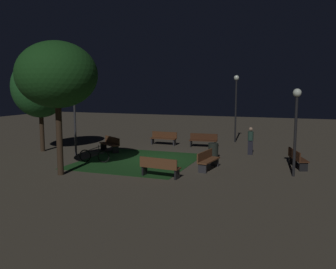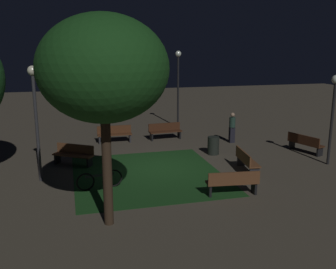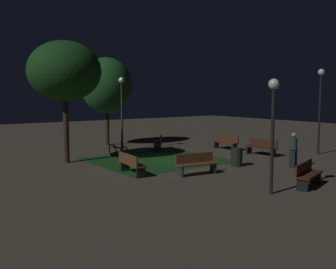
% 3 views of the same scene
% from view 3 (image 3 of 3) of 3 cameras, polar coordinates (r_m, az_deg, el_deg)
% --- Properties ---
extents(ground_plane, '(60.00, 60.00, 0.00)m').
position_cam_3_polar(ground_plane, '(19.57, 1.06, -3.88)').
color(ground_plane, '#4C4438').
extents(grass_lawn, '(5.79, 6.29, 0.01)m').
position_cam_3_polar(grass_lawn, '(19.79, -1.76, -3.76)').
color(grass_lawn, '#194219').
rests_on(grass_lawn, ground).
extents(bench_path_side, '(1.83, 0.60, 0.88)m').
position_cam_3_polar(bench_path_side, '(21.84, 13.61, -1.75)').
color(bench_path_side, '#422314').
rests_on(bench_path_side, ground).
extents(bench_front_left, '(1.81, 0.52, 0.88)m').
position_cam_3_polar(bench_front_left, '(23.71, 8.52, -1.05)').
color(bench_front_left, '#512D19').
rests_on(bench_front_left, ground).
extents(bench_near_trees, '(1.76, 1.40, 0.88)m').
position_cam_3_polar(bench_near_trees, '(23.19, -1.39, -1.14)').
color(bench_near_trees, brown).
rests_on(bench_near_trees, ground).
extents(bench_lawn_edge, '(1.84, 0.68, 0.88)m').
position_cam_3_polar(bench_lawn_edge, '(16.22, -5.47, -4.22)').
color(bench_lawn_edge, brown).
rests_on(bench_lawn_edge, ground).
extents(bench_back_row, '(1.01, 1.86, 0.88)m').
position_cam_3_polar(bench_back_row, '(14.96, 19.80, -5.42)').
color(bench_back_row, '#422314').
rests_on(bench_back_row, ground).
extents(bench_by_lamp, '(0.72, 1.85, 0.88)m').
position_cam_3_polar(bench_by_lamp, '(16.21, 4.18, -4.22)').
color(bench_by_lamp, brown).
rests_on(bench_by_lamp, ground).
extents(tree_right_canopy, '(3.50, 3.50, 5.89)m').
position_cam_3_polar(tree_right_canopy, '(19.46, -14.96, 8.93)').
color(tree_right_canopy, '#38281C').
rests_on(tree_right_canopy, ground).
extents(tree_near_wall, '(3.32, 3.32, 5.71)m').
position_cam_3_polar(tree_near_wall, '(25.68, -9.01, 7.08)').
color(tree_near_wall, '#38281C').
rests_on(tree_near_wall, ground).
extents(lamp_post_plaza_west, '(0.36, 0.36, 3.84)m').
position_cam_3_polar(lamp_post_plaza_west, '(13.24, 15.17, 2.86)').
color(lamp_post_plaza_west, black).
rests_on(lamp_post_plaza_west, ground).
extents(lamp_post_plaza_east, '(0.36, 0.36, 4.34)m').
position_cam_3_polar(lamp_post_plaza_east, '(23.17, -6.81, 4.98)').
color(lamp_post_plaza_east, '#333338').
rests_on(lamp_post_plaza_east, ground).
extents(lamp_post_near_wall, '(0.36, 0.36, 4.72)m').
position_cam_3_polar(lamp_post_near_wall, '(23.04, 21.46, 5.16)').
color(lamp_post_near_wall, black).
rests_on(lamp_post_near_wall, ground).
extents(trash_bin, '(0.54, 0.54, 0.85)m').
position_cam_3_polar(trash_bin, '(18.32, 10.03, -3.30)').
color(trash_bin, black).
rests_on(trash_bin, ground).
extents(bicycle, '(1.67, 0.31, 0.93)m').
position_cam_3_polar(bicycle, '(20.85, -7.33, -2.36)').
color(bicycle, black).
rests_on(bicycle, ground).
extents(pedestrian, '(0.32, 0.32, 1.61)m').
position_cam_3_polar(pedestrian, '(18.53, 17.95, -2.06)').
color(pedestrian, black).
rests_on(pedestrian, ground).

